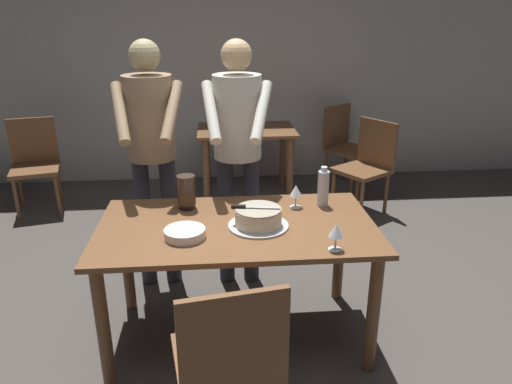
{
  "coord_description": "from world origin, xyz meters",
  "views": [
    {
      "loc": [
        -0.1,
        -2.45,
        1.88
      ],
      "look_at": [
        0.12,
        0.11,
        0.9
      ],
      "focal_mm": 33.47,
      "sensor_mm": 36.0,
      "label": 1
    }
  ],
  "objects_px": {
    "cake_on_platter": "(258,218)",
    "wine_glass_near": "(336,231)",
    "water_bottle": "(323,188)",
    "background_chair_2": "(345,143)",
    "hurricane_lamp": "(186,192)",
    "cake_knife": "(245,207)",
    "person_cutting_cake": "(238,139)",
    "chair_near_side": "(229,360)",
    "plate_stack": "(185,233)",
    "background_chair_1": "(367,163)",
    "background_chair_0": "(35,161)",
    "main_dining_table": "(237,242)",
    "wine_glass_far": "(296,192)",
    "background_table": "(246,144)",
    "person_standing_beside": "(151,140)"
  },
  "relations": [
    {
      "from": "wine_glass_near",
      "to": "background_table",
      "type": "relative_size",
      "value": 0.14
    },
    {
      "from": "cake_on_platter",
      "to": "wine_glass_near",
      "type": "xyz_separation_m",
      "value": [
        0.36,
        -0.31,
        0.05
      ]
    },
    {
      "from": "cake_knife",
      "to": "person_cutting_cake",
      "type": "relative_size",
      "value": 0.16
    },
    {
      "from": "wine_glass_far",
      "to": "water_bottle",
      "type": "bearing_deg",
      "value": 5.9
    },
    {
      "from": "plate_stack",
      "to": "background_chair_1",
      "type": "relative_size",
      "value": 0.24
    },
    {
      "from": "main_dining_table",
      "to": "background_chair_2",
      "type": "distance_m",
      "value": 2.95
    },
    {
      "from": "background_table",
      "to": "background_chair_2",
      "type": "height_order",
      "value": "background_chair_2"
    },
    {
      "from": "wine_glass_far",
      "to": "chair_near_side",
      "type": "height_order",
      "value": "chair_near_side"
    },
    {
      "from": "person_standing_beside",
      "to": "background_table",
      "type": "height_order",
      "value": "person_standing_beside"
    },
    {
      "from": "wine_glass_near",
      "to": "background_chair_0",
      "type": "distance_m",
      "value": 3.51
    },
    {
      "from": "chair_near_side",
      "to": "wine_glass_far",
      "type": "bearing_deg",
      "value": 66.49
    },
    {
      "from": "main_dining_table",
      "to": "wine_glass_near",
      "type": "xyz_separation_m",
      "value": [
        0.48,
        -0.35,
        0.21
      ]
    },
    {
      "from": "hurricane_lamp",
      "to": "background_chair_2",
      "type": "height_order",
      "value": "hurricane_lamp"
    },
    {
      "from": "cake_on_platter",
      "to": "background_chair_0",
      "type": "relative_size",
      "value": 0.38
    },
    {
      "from": "chair_near_side",
      "to": "background_chair_2",
      "type": "relative_size",
      "value": 1.0
    },
    {
      "from": "hurricane_lamp",
      "to": "cake_knife",
      "type": "bearing_deg",
      "value": -40.63
    },
    {
      "from": "hurricane_lamp",
      "to": "chair_near_side",
      "type": "relative_size",
      "value": 0.23
    },
    {
      "from": "wine_glass_far",
      "to": "person_standing_beside",
      "type": "height_order",
      "value": "person_standing_beside"
    },
    {
      "from": "wine_glass_far",
      "to": "background_table",
      "type": "bearing_deg",
      "value": 94.16
    },
    {
      "from": "person_cutting_cake",
      "to": "background_chair_0",
      "type": "bearing_deg",
      "value": 140.9
    },
    {
      "from": "wine_glass_far",
      "to": "background_chair_2",
      "type": "height_order",
      "value": "background_chair_2"
    },
    {
      "from": "cake_on_platter",
      "to": "background_table",
      "type": "xyz_separation_m",
      "value": [
        0.1,
        2.42,
        -0.22
      ]
    },
    {
      "from": "background_table",
      "to": "hurricane_lamp",
      "type": "bearing_deg",
      "value": -103.41
    },
    {
      "from": "main_dining_table",
      "to": "person_standing_beside",
      "type": "distance_m",
      "value": 0.97
    },
    {
      "from": "wine_glass_far",
      "to": "background_chair_2",
      "type": "bearing_deg",
      "value": 68.19
    },
    {
      "from": "person_cutting_cake",
      "to": "chair_near_side",
      "type": "bearing_deg",
      "value": -94.69
    },
    {
      "from": "plate_stack",
      "to": "person_cutting_cake",
      "type": "height_order",
      "value": "person_cutting_cake"
    },
    {
      "from": "wine_glass_near",
      "to": "wine_glass_far",
      "type": "relative_size",
      "value": 1.0
    },
    {
      "from": "chair_near_side",
      "to": "background_chair_0",
      "type": "bearing_deg",
      "value": 120.87
    },
    {
      "from": "main_dining_table",
      "to": "background_chair_0",
      "type": "xyz_separation_m",
      "value": [
        -1.89,
        2.22,
        -0.15
      ]
    },
    {
      "from": "background_chair_1",
      "to": "water_bottle",
      "type": "bearing_deg",
      "value": -116.44
    },
    {
      "from": "background_table",
      "to": "background_chair_2",
      "type": "xyz_separation_m",
      "value": [
        1.12,
        0.25,
        -0.09
      ]
    },
    {
      "from": "wine_glass_far",
      "to": "background_chair_2",
      "type": "relative_size",
      "value": 0.16
    },
    {
      "from": "plate_stack",
      "to": "background_chair_1",
      "type": "xyz_separation_m",
      "value": [
        1.64,
        2.02,
        -0.28
      ]
    },
    {
      "from": "plate_stack",
      "to": "person_cutting_cake",
      "type": "distance_m",
      "value": 0.91
    },
    {
      "from": "water_bottle",
      "to": "background_chair_2",
      "type": "xyz_separation_m",
      "value": [
        0.79,
        2.39,
        -0.37
      ]
    },
    {
      "from": "wine_glass_near",
      "to": "water_bottle",
      "type": "bearing_deg",
      "value": 83.82
    },
    {
      "from": "background_chair_1",
      "to": "background_chair_2",
      "type": "xyz_separation_m",
      "value": [
        -0.02,
        0.75,
        0.0
      ]
    },
    {
      "from": "water_bottle",
      "to": "person_cutting_cake",
      "type": "height_order",
      "value": "person_cutting_cake"
    },
    {
      "from": "water_bottle",
      "to": "background_chair_0",
      "type": "relative_size",
      "value": 0.28
    },
    {
      "from": "wine_glass_far",
      "to": "background_chair_1",
      "type": "height_order",
      "value": "background_chair_1"
    },
    {
      "from": "plate_stack",
      "to": "background_chair_2",
      "type": "bearing_deg",
      "value": 59.74
    },
    {
      "from": "main_dining_table",
      "to": "wine_glass_far",
      "type": "height_order",
      "value": "wine_glass_far"
    },
    {
      "from": "background_table",
      "to": "background_chair_2",
      "type": "relative_size",
      "value": 1.11
    },
    {
      "from": "hurricane_lamp",
      "to": "background_chair_2",
      "type": "bearing_deg",
      "value": 55.51
    },
    {
      "from": "water_bottle",
      "to": "background_chair_0",
      "type": "bearing_deg",
      "value": 140.89
    },
    {
      "from": "plate_stack",
      "to": "background_chair_1",
      "type": "bearing_deg",
      "value": 50.94
    },
    {
      "from": "water_bottle",
      "to": "person_cutting_cake",
      "type": "bearing_deg",
      "value": 140.83
    },
    {
      "from": "cake_on_platter",
      "to": "cake_knife",
      "type": "distance_m",
      "value": 0.1
    },
    {
      "from": "hurricane_lamp",
      "to": "background_chair_1",
      "type": "bearing_deg",
      "value": 44.42
    }
  ]
}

